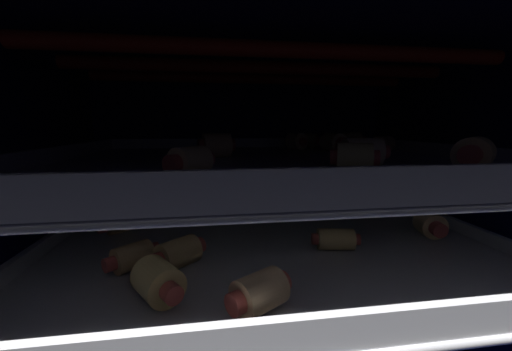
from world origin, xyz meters
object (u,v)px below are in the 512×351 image
at_px(oven_rack_upper, 264,168).
at_px(pig_in_blanket_upper_8, 190,161).
at_px(baking_tray_lower, 264,233).
at_px(pig_in_blanket_lower_5, 133,256).
at_px(heating_element, 265,67).
at_px(pig_in_blanket_lower_4, 122,223).
at_px(pig_in_blanket_lower_9, 260,292).
at_px(pig_in_blanket_upper_1, 333,142).
at_px(pig_in_blanket_upper_3, 354,157).
at_px(pig_in_blanket_upper_4, 306,141).
at_px(oven_rack_lower, 264,240).
at_px(pig_in_blanket_lower_0, 430,224).
at_px(pig_in_blanket_upper_7, 362,152).
at_px(pig_in_blanket_lower_1, 258,204).
at_px(pig_in_blanket_lower_8, 131,209).
at_px(pig_in_blanket_upper_5, 474,154).
at_px(pig_in_blanket_lower_10, 326,203).
at_px(pig_in_blanket_upper_0, 296,141).
at_px(baking_tray_upper, 264,161).
at_px(pig_in_blanket_lower_11, 374,204).
at_px(pig_in_blanket_upper_9, 383,144).
at_px(pig_in_blanket_lower_6, 178,253).
at_px(pig_in_blanket_lower_7, 158,281).
at_px(pig_in_blanket_upper_2, 352,140).
at_px(pig_in_blanket_lower_3, 170,211).
at_px(pig_in_blanket_lower_2, 336,239).
at_px(pig_in_blanket_upper_6, 217,145).

bearing_deg(oven_rack_upper, pig_in_blanket_upper_8, -124.15).
bearing_deg(baking_tray_lower, pig_in_blanket_lower_5, -147.70).
relative_size(heating_element, pig_in_blanket_lower_4, 8.92).
bearing_deg(pig_in_blanket_lower_9, pig_in_blanket_lower_5, 143.22).
height_order(pig_in_blanket_upper_1, pig_in_blanket_upper_3, pig_in_blanket_upper_1).
bearing_deg(pig_in_blanket_upper_4, oven_rack_lower, -122.63).
height_order(pig_in_blanket_lower_0, pig_in_blanket_upper_7, pig_in_blanket_upper_7).
relative_size(pig_in_blanket_lower_1, pig_in_blanket_lower_8, 1.04).
distance_m(pig_in_blanket_lower_0, pig_in_blanket_upper_5, 0.13).
bearing_deg(pig_in_blanket_lower_10, pig_in_blanket_upper_0, 114.74).
bearing_deg(heating_element, pig_in_blanket_lower_9, -101.00).
bearing_deg(baking_tray_upper, pig_in_blanket_lower_11, 16.24).
xyz_separation_m(pig_in_blanket_lower_0, pig_in_blanket_lower_5, (-0.35, -0.04, -0.00)).
bearing_deg(pig_in_blanket_upper_8, pig_in_blanket_upper_9, 34.05).
height_order(baking_tray_upper, pig_in_blanket_upper_8, pig_in_blanket_upper_8).
height_order(pig_in_blanket_lower_4, pig_in_blanket_lower_6, pig_in_blanket_lower_6).
height_order(pig_in_blanket_lower_7, pig_in_blanket_upper_2, pig_in_blanket_upper_2).
bearing_deg(pig_in_blanket_upper_9, pig_in_blanket_lower_1, 178.67).
height_order(pig_in_blanket_lower_8, pig_in_blanket_upper_4, pig_in_blanket_upper_4).
bearing_deg(pig_in_blanket_lower_1, oven_rack_upper, -93.41).
xyz_separation_m(pig_in_blanket_lower_3, pig_in_blanket_lower_10, (0.25, 0.00, 0.00)).
bearing_deg(pig_in_blanket_lower_6, pig_in_blanket_lower_1, 58.20).
xyz_separation_m(pig_in_blanket_lower_3, pig_in_blanket_upper_1, (0.27, 0.03, 0.10)).
height_order(pig_in_blanket_lower_0, pig_in_blanket_lower_4, pig_in_blanket_lower_0).
relative_size(pig_in_blanket_lower_8, pig_in_blanket_upper_8, 1.24).
bearing_deg(pig_in_blanket_lower_11, pig_in_blanket_upper_4, 123.78).
bearing_deg(pig_in_blanket_upper_9, pig_in_blanket_lower_6, -151.71).
height_order(baking_tray_upper, pig_in_blanket_upper_7, pig_in_blanket_upper_7).
xyz_separation_m(baking_tray_upper, pig_in_blanket_upper_0, (0.08, 0.14, 0.02)).
xyz_separation_m(baking_tray_lower, baking_tray_upper, (0.00, 0.00, 0.10)).
xyz_separation_m(heating_element, pig_in_blanket_lower_2, (0.07, -0.08, -0.20)).
distance_m(pig_in_blanket_upper_1, pig_in_blanket_upper_3, 0.23).
bearing_deg(pig_in_blanket_lower_4, pig_in_blanket_upper_0, 24.05).
distance_m(baking_tray_lower, pig_in_blanket_lower_8, 0.21).
xyz_separation_m(pig_in_blanket_lower_11, oven_rack_upper, (-0.19, -0.06, 0.07)).
xyz_separation_m(pig_in_blanket_upper_1, pig_in_blanket_upper_9, (0.08, -0.02, -0.00)).
relative_size(pig_in_blanket_lower_5, baking_tray_upper, 0.10).
xyz_separation_m(pig_in_blanket_lower_7, pig_in_blanket_upper_8, (0.03, 0.02, 0.09)).
bearing_deg(baking_tray_upper, pig_in_blanket_upper_3, -62.99).
bearing_deg(pig_in_blanket_lower_11, pig_in_blanket_lower_1, 172.95).
bearing_deg(pig_in_blanket_upper_8, pig_in_blanket_upper_1, 45.08).
height_order(pig_in_blanket_lower_1, baking_tray_upper, baking_tray_upper).
bearing_deg(pig_in_blanket_upper_5, pig_in_blanket_lower_3, 147.85).
distance_m(pig_in_blanket_lower_4, pig_in_blanket_lower_5, 0.12).
bearing_deg(pig_in_blanket_lower_5, pig_in_blanket_upper_0, 45.20).
bearing_deg(pig_in_blanket_lower_6, oven_rack_upper, 42.69).
height_order(heating_element, pig_in_blanket_upper_6, heating_element).
xyz_separation_m(pig_in_blanket_lower_0, pig_in_blanket_upper_7, (-0.12, -0.03, 0.10)).
xyz_separation_m(pig_in_blanket_upper_0, pig_in_blanket_upper_9, (0.13, -0.06, -0.00)).
bearing_deg(pig_in_blanket_upper_9, pig_in_blanket_lower_3, -178.82).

